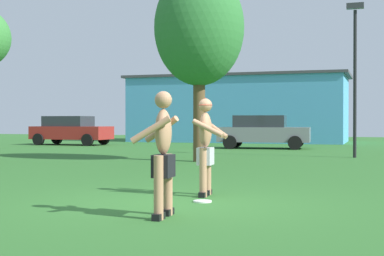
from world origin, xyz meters
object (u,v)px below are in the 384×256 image
(player_with_cap, at_px, (206,142))
(player_in_black, at_px, (163,151))
(lamp_post, at_px, (355,63))
(tree_left_field, at_px, (199,29))
(car_red_far_end, at_px, (71,130))
(car_gray_near_post, at_px, (263,131))
(frisbee, at_px, (203,201))

(player_with_cap, height_order, player_in_black, same)
(lamp_post, distance_m, tree_left_field, 6.01)
(player_in_black, bearing_deg, car_red_far_end, 123.30)
(car_gray_near_post, distance_m, lamp_post, 7.63)
(car_gray_near_post, bearing_deg, frisbee, -81.89)
(frisbee, height_order, lamp_post, lamp_post)
(frisbee, bearing_deg, tree_left_field, 107.94)
(player_in_black, height_order, tree_left_field, tree_left_field)
(player_in_black, relative_size, frisbee, 5.75)
(frisbee, bearing_deg, car_red_far_end, 125.62)
(frisbee, bearing_deg, player_with_cap, 102.91)
(player_in_black, bearing_deg, car_gray_near_post, 97.24)
(player_in_black, bearing_deg, lamp_post, 82.02)
(car_gray_near_post, bearing_deg, player_in_black, -82.76)
(player_with_cap, xyz_separation_m, car_red_far_end, (-13.22, 17.96, -0.12))
(car_gray_near_post, relative_size, car_red_far_end, 1.02)
(lamp_post, height_order, tree_left_field, tree_left_field)
(frisbee, distance_m, lamp_post, 12.97)
(frisbee, distance_m, tree_left_field, 10.16)
(car_red_far_end, relative_size, tree_left_field, 0.70)
(lamp_post, bearing_deg, car_red_far_end, 157.52)
(car_gray_near_post, relative_size, lamp_post, 0.80)
(lamp_post, relative_size, tree_left_field, 0.89)
(player_in_black, height_order, lamp_post, lamp_post)
(frisbee, xyz_separation_m, tree_left_field, (-2.84, 8.76, 4.29))
(player_with_cap, xyz_separation_m, tree_left_field, (-2.67, 8.02, 3.35))
(car_red_far_end, xyz_separation_m, lamp_post, (15.27, -6.32, 2.59))
(car_gray_near_post, xyz_separation_m, tree_left_field, (-0.27, -9.26, 3.48))
(player_with_cap, relative_size, tree_left_field, 0.28)
(player_in_black, bearing_deg, player_with_cap, 92.23)
(frisbee, height_order, car_red_far_end, car_red_far_end)
(frisbee, xyz_separation_m, car_red_far_end, (-13.39, 18.70, 0.81))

